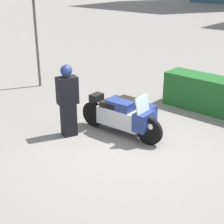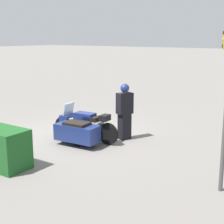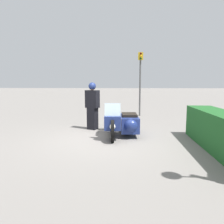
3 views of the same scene
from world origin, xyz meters
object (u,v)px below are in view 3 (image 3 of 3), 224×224
at_px(police_motorcycle, 122,122).
at_px(traffic_light_far, 140,75).
at_px(officer_rider, 92,105).
at_px(hedge_bush_curbside, 224,133).

distance_m(police_motorcycle, traffic_light_far, 5.14).
relative_size(officer_rider, hedge_bush_curbside, 0.44).
relative_size(police_motorcycle, hedge_bush_curbside, 0.58).
bearing_deg(police_motorcycle, traffic_light_far, 165.74).
bearing_deg(traffic_light_far, hedge_bush_curbside, 11.62).
bearing_deg(hedge_bush_curbside, police_motorcycle, -121.97).
distance_m(hedge_bush_curbside, traffic_light_far, 6.87).
distance_m(officer_rider, traffic_light_far, 4.47).
xyz_separation_m(hedge_bush_curbside, traffic_light_far, (-6.40, -1.79, 1.75)).
xyz_separation_m(police_motorcycle, officer_rider, (-0.98, -1.16, 0.49)).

